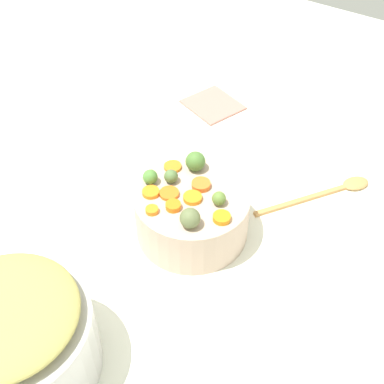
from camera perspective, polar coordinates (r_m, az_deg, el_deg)
tabletop at (r=1.12m, az=-2.11°, el=-4.35°), size 2.40×2.40×0.02m
serving_bowl_carrots at (r=1.07m, az=0.00°, el=-2.45°), size 0.24×0.24×0.11m
metal_pot at (r=0.92m, az=-18.77°, el=-15.74°), size 0.26×0.26×0.14m
stuffing_mound at (r=0.84m, az=-20.20°, el=-12.58°), size 0.23×0.23×0.04m
carrot_slice_0 at (r=0.98m, az=3.30°, el=-2.84°), size 0.05×0.05×0.01m
carrot_slice_1 at (r=1.00m, az=-4.23°, el=-2.12°), size 0.03×0.03×0.01m
carrot_slice_2 at (r=1.03m, az=-4.57°, el=-0.03°), size 0.05×0.05×0.01m
carrot_slice_3 at (r=1.09m, az=-2.15°, el=2.82°), size 0.05×0.05×0.01m
carrot_slice_4 at (r=1.00m, az=-2.09°, el=-1.55°), size 0.04×0.04×0.01m
carrot_slice_5 at (r=1.03m, az=-2.53°, el=-0.16°), size 0.04×0.04×0.01m
carrot_slice_6 at (r=1.04m, az=1.00°, el=0.82°), size 0.05×0.05×0.01m
carrot_slice_7 at (r=1.02m, az=0.06°, el=-0.63°), size 0.04×0.04×0.01m
brussels_sprout_0 at (r=1.05m, az=-4.69°, el=1.64°), size 0.03×0.03×0.03m
brussels_sprout_1 at (r=1.00m, az=3.00°, el=-0.72°), size 0.03×0.03×0.03m
brussels_sprout_2 at (r=1.05m, az=-2.33°, el=1.74°), size 0.03×0.03×0.03m
brussels_sprout_3 at (r=0.96m, az=-0.22°, el=-2.90°), size 0.04×0.04×0.04m
brussels_sprout_4 at (r=1.08m, az=0.18°, el=3.51°), size 0.04×0.04×0.04m
wooden_spoon at (r=1.23m, az=15.42°, el=0.21°), size 0.19×0.26×0.01m
dish_towel at (r=1.46m, az=2.31°, el=9.60°), size 0.18×0.17×0.01m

